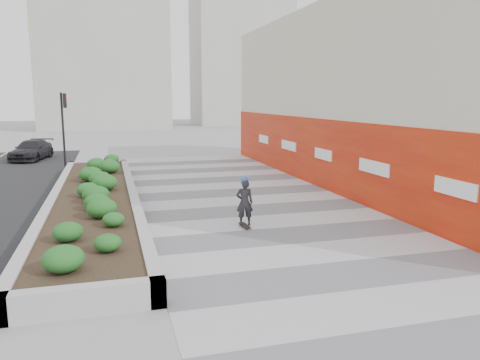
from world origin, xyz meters
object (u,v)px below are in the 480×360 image
object	(u,v)px
car_dark	(32,150)
traffic_signal_near	(64,119)
skateboarder	(245,202)
planter	(94,196)

from	to	relation	value
car_dark	traffic_signal_near	bearing A→B (deg)	-49.47
traffic_signal_near	car_dark	bearing A→B (deg)	118.39
traffic_signal_near	skateboarder	world-z (taller)	traffic_signal_near
planter	skateboarder	size ratio (longest dim) A/B	11.54
car_dark	skateboarder	bearing A→B (deg)	-53.54
traffic_signal_near	car_dark	xyz separation A→B (m)	(-2.43, 4.50, -2.14)
traffic_signal_near	skateboarder	xyz separation A→B (m)	(6.18, -14.55, -1.97)
planter	car_dark	size ratio (longest dim) A/B	4.21
skateboarder	car_dark	size ratio (longest dim) A/B	0.37
planter	traffic_signal_near	bearing A→B (deg)	99.35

